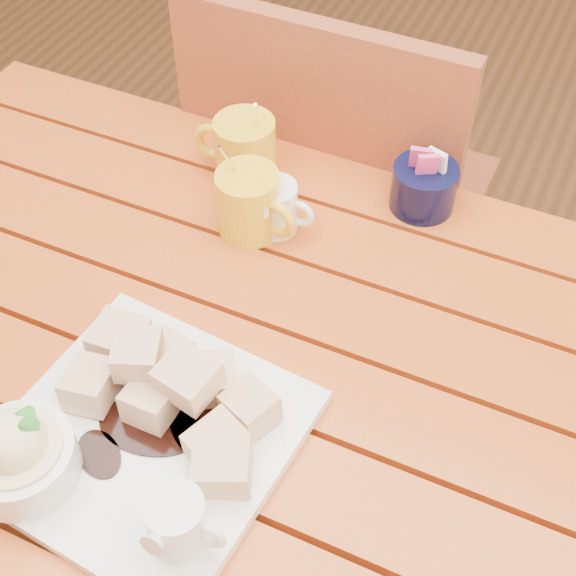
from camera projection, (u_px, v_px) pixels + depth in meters
The scene contains 7 objects.
table at pixel (224, 400), 1.03m from camera, with size 1.20×0.79×0.75m.
dessert_plate at pixel (121, 434), 0.83m from camera, with size 0.32×0.32×0.12m.
coffee_mug_left at pixel (243, 149), 1.12m from camera, with size 0.12×0.09×0.14m.
coffee_mug_right at pixel (250, 203), 1.05m from camera, with size 0.12×0.08×0.14m.
cream_pitcher at pixel (276, 207), 1.06m from camera, with size 0.09×0.07×0.07m.
sugar_caddy at pixel (424, 186), 1.09m from camera, with size 0.09×0.09×0.10m.
chair_far at pixel (338, 203), 1.44m from camera, with size 0.45×0.45×0.95m.
Camera 1 is at (0.31, -0.49, 1.51)m, focal length 50.00 mm.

